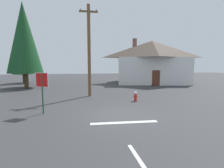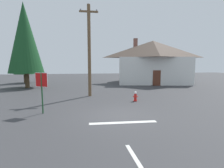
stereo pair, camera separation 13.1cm
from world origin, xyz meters
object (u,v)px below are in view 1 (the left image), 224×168
at_px(stop_sign_near, 42,84).
at_px(house, 152,61).
at_px(pine_tree_tall_left, 24,38).
at_px(fire_hydrant, 135,96).
at_px(utility_pole, 89,49).
at_px(pine_tree_mid_left, 23,53).

height_order(stop_sign_near, house, house).
relative_size(house, pine_tree_tall_left, 1.18).
bearing_deg(fire_hydrant, utility_pole, 140.95).
bearing_deg(stop_sign_near, pine_tree_mid_left, 109.74).
relative_size(stop_sign_near, pine_tree_tall_left, 0.24).
distance_m(utility_pole, pine_tree_mid_left, 15.04).
distance_m(utility_pole, house, 13.22).
bearing_deg(pine_tree_mid_left, pine_tree_tall_left, -70.85).
bearing_deg(utility_pole, fire_hydrant, -39.05).
bearing_deg(house, pine_tree_mid_left, 171.10).
xyz_separation_m(house, pine_tree_mid_left, (-18.62, 2.92, 1.17)).
height_order(fire_hydrant, utility_pole, utility_pole).
relative_size(stop_sign_near, pine_tree_mid_left, 0.32).
height_order(stop_sign_near, pine_tree_tall_left, pine_tree_tall_left).
distance_m(stop_sign_near, utility_pole, 6.33).
bearing_deg(utility_pole, stop_sign_near, -120.04).
xyz_separation_m(fire_hydrant, pine_tree_tall_left, (-10.55, 9.28, 5.45)).
relative_size(pine_tree_tall_left, pine_tree_mid_left, 1.33).
bearing_deg(stop_sign_near, house, 48.57).
bearing_deg(utility_pole, pine_tree_tall_left, 137.65).
relative_size(stop_sign_near, utility_pole, 0.30).
relative_size(fire_hydrant, utility_pole, 0.10).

